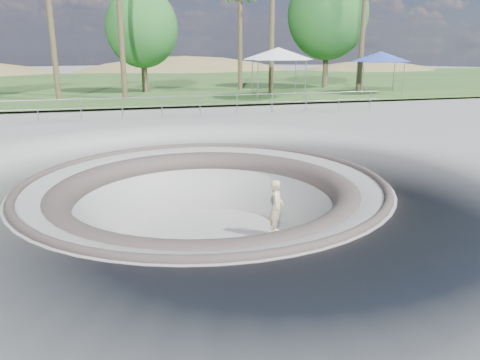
{
  "coord_description": "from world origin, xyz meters",
  "views": [
    {
      "loc": [
        -2.24,
        -12.5,
        3.71
      ],
      "look_at": [
        1.11,
        0.29,
        -0.1
      ],
      "focal_mm": 35.0,
      "sensor_mm": 36.0,
      "label": 1
    }
  ],
  "objects": [
    {
      "name": "ground",
      "position": [
        0.0,
        0.0,
        0.0
      ],
      "size": [
        180.0,
        180.0,
        0.0
      ],
      "primitive_type": "plane",
      "color": "gray",
      "rests_on": "ground"
    },
    {
      "name": "skate_bowl",
      "position": [
        0.0,
        0.0,
        -1.83
      ],
      "size": [
        14.0,
        14.0,
        4.1
      ],
      "color": "gray",
      "rests_on": "ground"
    },
    {
      "name": "grass_strip",
      "position": [
        0.0,
        34.0,
        0.22
      ],
      "size": [
        180.0,
        36.0,
        0.12
      ],
      "color": "#2E5120",
      "rests_on": "ground"
    },
    {
      "name": "distant_hills",
      "position": [
        3.78,
        57.17,
        -7.02
      ],
      "size": [
        103.2,
        45.0,
        28.6
      ],
      "color": "olive",
      "rests_on": "ground"
    },
    {
      "name": "safety_railing",
      "position": [
        0.0,
        12.0,
        0.69
      ],
      "size": [
        25.0,
        0.06,
        1.03
      ],
      "color": "gray",
      "rests_on": "ground"
    },
    {
      "name": "skateboard",
      "position": [
        2.2,
        0.08,
        -1.83
      ],
      "size": [
        0.84,
        0.5,
        0.08
      ],
      "color": "brown",
      "rests_on": "ground"
    },
    {
      "name": "skater",
      "position": [
        2.2,
        0.08,
        -0.97
      ],
      "size": [
        0.61,
        0.73,
        1.69
      ],
      "primitive_type": "imported",
      "rotation": [
        0.0,
        0.0,
        1.16
      ],
      "color": "beige",
      "rests_on": "skateboard"
    },
    {
      "name": "canopy_white",
      "position": [
        8.38,
        18.0,
        3.19
      ],
      "size": [
        6.5,
        6.5,
        3.33
      ],
      "color": "gray",
      "rests_on": "ground"
    },
    {
      "name": "canopy_blue",
      "position": [
        16.77,
        19.21,
        2.93
      ],
      "size": [
        5.65,
        5.65,
        3.02
      ],
      "color": "gray",
      "rests_on": "ground"
    },
    {
      "name": "bushy_tree_mid",
      "position": [
        -0.06,
        24.6,
        4.95
      ],
      "size": [
        5.34,
        4.86,
        7.71
      ],
      "color": "brown",
      "rests_on": "ground"
    },
    {
      "name": "bushy_tree_right",
      "position": [
        15.0,
        24.85,
        6.14
      ],
      "size": [
        6.67,
        6.06,
        9.62
      ],
      "color": "brown",
      "rests_on": "ground"
    }
  ]
}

